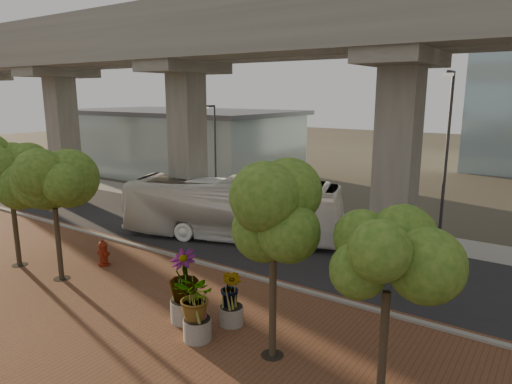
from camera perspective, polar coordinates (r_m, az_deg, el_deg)
The scene contains 18 objects.
ground at distance 22.39m, azimuth -0.23°, elevation -8.45°, with size 160.00×160.00×0.00m, color #383428.
brick_plaza at distance 17.01m, azimuth -16.36°, elevation -15.91°, with size 70.00×13.00×0.06m, color brown.
asphalt_road at distance 23.96m, azimuth 2.51°, elevation -7.00°, with size 90.00×8.00×0.04m, color black.
curb_strip at distance 20.86m, azimuth -3.40°, elevation -9.83°, with size 70.00×0.25×0.16m, color gray.
far_sidewalk at distance 28.56m, azimuth 8.37°, elevation -3.91°, with size 90.00×3.00×0.06m, color gray.
transit_viaduct at distance 22.63m, azimuth 2.68°, elevation 10.65°, with size 72.00×5.60×12.40m.
station_pavilion at distance 46.31m, azimuth -9.44°, elevation 6.27°, with size 23.00×13.00×6.30m.
transit_bus at distance 25.04m, azimuth -3.02°, elevation -2.17°, with size 2.84×12.09×3.37m, color silver.
fire_hydrant at distance 22.51m, azimuth -18.54°, elevation -7.25°, with size 0.61×0.55×1.22m.
planter_front at distance 15.12m, azimuth -7.44°, elevation -13.28°, with size 2.05×2.05×2.25m.
planter_right at distance 16.24m, azimuth -9.02°, elevation -10.64°, with size 2.44×2.44×2.61m.
planter_left at distance 15.98m, azimuth -3.13°, elevation -12.22°, with size 1.86×1.86×2.04m.
street_tree_far_west at distance 23.19m, azimuth -28.52°, elevation 2.45°, with size 3.79×3.79×6.25m.
street_tree_near_west at distance 20.66m, azimuth -24.08°, elevation 1.03°, with size 3.76×3.76×5.95m.
street_tree_near_east at distance 13.05m, azimuth 2.20°, elevation -2.90°, with size 3.47×3.47×6.05m.
street_tree_far_east at distance 11.67m, azimuth 16.29°, elevation -7.77°, with size 3.19×3.19×5.44m.
streetlamp_west at distance 31.04m, azimuth -5.23°, elevation 5.24°, with size 0.35×1.03×7.11m.
streetlamp_east at distance 24.01m, azimuth 22.68°, elevation 4.79°, with size 0.44×1.29×8.89m.
Camera 1 is at (11.91, -17.23, 7.92)m, focal length 32.00 mm.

